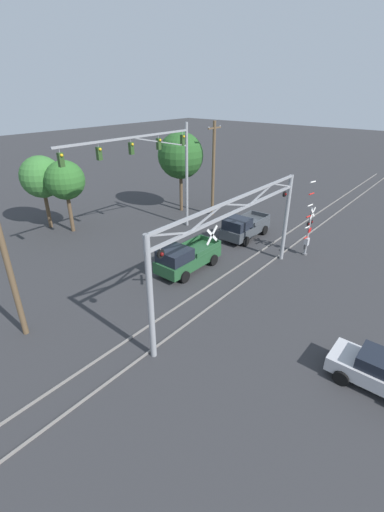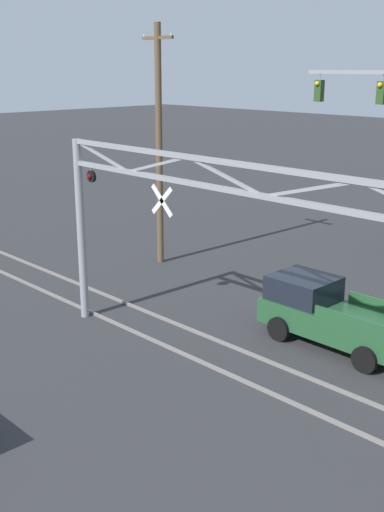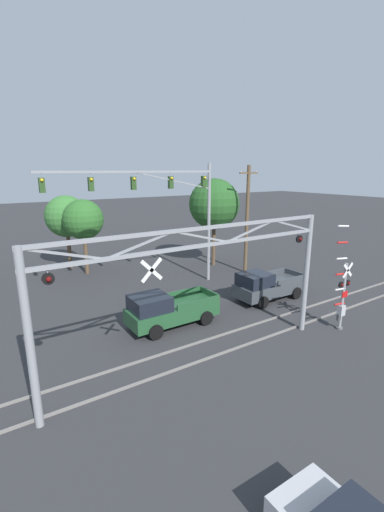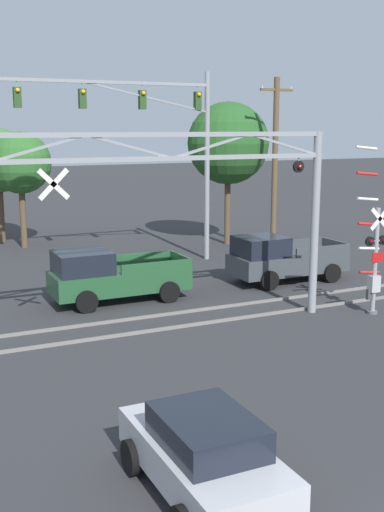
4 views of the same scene
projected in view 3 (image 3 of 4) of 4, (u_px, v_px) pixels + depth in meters
The scene contains 11 objects.
rail_track_near at pixel (197, 362), 14.99m from camera, with size 80.00×0.08×0.10m, color gray.
rail_track_far at pixel (181, 348), 16.16m from camera, with size 80.00×0.08×0.10m, color gray.
crossing_gantry at pixel (201, 275), 13.76m from camera, with size 13.25×0.30×6.10m.
crossing_signal_mast at pixel (342, 295), 17.75m from camera, with size 1.48×0.35×5.67m.
traffic_signal_span at pixel (172, 201), 23.28m from camera, with size 11.91×0.39×8.72m.
pickup_truck_lead at pixel (168, 310), 18.31m from camera, with size 4.96×2.16×1.95m.
pickup_truck_following at pixel (266, 286), 22.12m from camera, with size 4.84×2.16×1.95m.
utility_pole_right at pixel (247, 219), 27.28m from camera, with size 1.80×0.28×8.61m.
background_tree_beyond_span at pixel (214, 204), 29.21m from camera, with size 4.32×4.32×7.57m.
background_tree_far_left_verge at pixel (66, 217), 28.48m from camera, with size 3.48×3.48×6.22m.
background_tree_far_right_verge at pixel (83, 220), 26.97m from camera, with size 3.18×3.18×6.03m.
Camera 3 is at (-7.49, 1.58, 8.23)m, focal length 24.00 mm.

